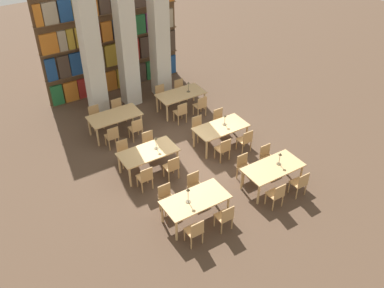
# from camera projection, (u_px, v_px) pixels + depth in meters

# --- Properties ---
(ground_plane) EXTENTS (40.00, 40.00, 0.00)m
(ground_plane) POSITION_uv_depth(u_px,v_px,m) (188.00, 157.00, 14.70)
(ground_plane) COLOR #4C3828
(bookshelf_bank) EXTENTS (5.90, 0.35, 5.50)m
(bookshelf_bank) POSITION_uv_depth(u_px,v_px,m) (111.00, 29.00, 17.11)
(bookshelf_bank) COLOR brown
(bookshelf_bank) RESTS_ON ground_plane
(pillar_left) EXTENTS (0.64, 0.64, 6.00)m
(pillar_left) POSITION_uv_depth(u_px,v_px,m) (89.00, 40.00, 15.33)
(pillar_left) COLOR beige
(pillar_left) RESTS_ON ground_plane
(pillar_center) EXTENTS (0.64, 0.64, 6.00)m
(pillar_center) POSITION_uv_depth(u_px,v_px,m) (125.00, 32.00, 15.94)
(pillar_center) COLOR beige
(pillar_center) RESTS_ON ground_plane
(pillar_right) EXTENTS (0.64, 0.64, 6.00)m
(pillar_right) POSITION_uv_depth(u_px,v_px,m) (159.00, 25.00, 16.55)
(pillar_right) COLOR beige
(pillar_right) RESTS_ON ground_plane
(reading_table_0) EXTENTS (1.87, 0.95, 0.78)m
(reading_table_0) POSITION_uv_depth(u_px,v_px,m) (195.00, 201.00, 11.92)
(reading_table_0) COLOR tan
(reading_table_0) RESTS_ON ground_plane
(chair_0) EXTENTS (0.42, 0.40, 0.88)m
(chair_0) POSITION_uv_depth(u_px,v_px,m) (195.00, 231.00, 11.30)
(chair_0) COLOR tan
(chair_0) RESTS_ON ground_plane
(chair_1) EXTENTS (0.42, 0.40, 0.88)m
(chair_1) POSITION_uv_depth(u_px,v_px,m) (166.00, 198.00, 12.34)
(chair_1) COLOR tan
(chair_1) RESTS_ON ground_plane
(chair_2) EXTENTS (0.42, 0.40, 0.88)m
(chair_2) POSITION_uv_depth(u_px,v_px,m) (225.00, 217.00, 11.73)
(chair_2) COLOR tan
(chair_2) RESTS_ON ground_plane
(chair_3) EXTENTS (0.42, 0.40, 0.88)m
(chair_3) POSITION_uv_depth(u_px,v_px,m) (195.00, 185.00, 12.77)
(chair_3) COLOR tan
(chair_3) RESTS_ON ground_plane
(desk_lamp_0) EXTENTS (0.14, 0.14, 0.49)m
(desk_lamp_0) POSITION_uv_depth(u_px,v_px,m) (188.00, 193.00, 11.58)
(desk_lamp_0) COLOR brown
(desk_lamp_0) RESTS_ON reading_table_0
(reading_table_1) EXTENTS (1.87, 0.95, 0.78)m
(reading_table_1) POSITION_uv_depth(u_px,v_px,m) (273.00, 169.00, 13.07)
(reading_table_1) COLOR tan
(reading_table_1) RESTS_ON ground_plane
(chair_4) EXTENTS (0.42, 0.40, 0.88)m
(chair_4) POSITION_uv_depth(u_px,v_px,m) (276.00, 194.00, 12.46)
(chair_4) COLOR tan
(chair_4) RESTS_ON ground_plane
(chair_5) EXTENTS (0.42, 0.40, 0.88)m
(chair_5) POSITION_uv_depth(u_px,v_px,m) (244.00, 167.00, 13.50)
(chair_5) COLOR tan
(chair_5) RESTS_ON ground_plane
(chair_6) EXTENTS (0.42, 0.40, 0.88)m
(chair_6) POSITION_uv_depth(u_px,v_px,m) (300.00, 183.00, 12.86)
(chair_6) COLOR tan
(chair_6) RESTS_ON ground_plane
(chair_7) EXTENTS (0.42, 0.40, 0.88)m
(chair_7) POSITION_uv_depth(u_px,v_px,m) (267.00, 157.00, 13.90)
(chair_7) COLOR tan
(chair_7) RESTS_ON ground_plane
(desk_lamp_1) EXTENTS (0.14, 0.14, 0.42)m
(desk_lamp_1) POSITION_uv_depth(u_px,v_px,m) (280.00, 157.00, 12.96)
(desk_lamp_1) COLOR brown
(desk_lamp_1) RESTS_ON reading_table_1
(reading_table_2) EXTENTS (1.87, 0.95, 0.78)m
(reading_table_2) POSITION_uv_depth(u_px,v_px,m) (148.00, 154.00, 13.69)
(reading_table_2) COLOR tan
(reading_table_2) RESTS_ON ground_plane
(chair_8) EXTENTS (0.42, 0.40, 0.88)m
(chair_8) POSITION_uv_depth(u_px,v_px,m) (145.00, 177.00, 13.08)
(chair_8) COLOR tan
(chair_8) RESTS_ON ground_plane
(chair_9) EXTENTS (0.42, 0.40, 0.88)m
(chair_9) POSITION_uv_depth(u_px,v_px,m) (124.00, 152.00, 14.12)
(chair_9) COLOR tan
(chair_9) RESTS_ON ground_plane
(chair_10) EXTENTS (0.42, 0.40, 0.88)m
(chair_10) POSITION_uv_depth(u_px,v_px,m) (172.00, 167.00, 13.49)
(chair_10) COLOR tan
(chair_10) RESTS_ON ground_plane
(chair_11) EXTENTS (0.42, 0.40, 0.88)m
(chair_11) POSITION_uv_depth(u_px,v_px,m) (149.00, 143.00, 14.53)
(chair_11) COLOR tan
(chair_11) RESTS_ON ground_plane
(desk_lamp_2) EXTENTS (0.14, 0.14, 0.44)m
(desk_lamp_2) POSITION_uv_depth(u_px,v_px,m) (156.00, 141.00, 13.61)
(desk_lamp_2) COLOR brown
(desk_lamp_2) RESTS_ON reading_table_2
(reading_table_3) EXTENTS (1.87, 0.95, 0.78)m
(reading_table_3) POSITION_uv_depth(u_px,v_px,m) (221.00, 129.00, 14.85)
(reading_table_3) COLOR tan
(reading_table_3) RESTS_ON ground_plane
(chair_12) EXTENTS (0.42, 0.40, 0.88)m
(chair_12) POSITION_uv_depth(u_px,v_px,m) (223.00, 149.00, 14.27)
(chair_12) COLOR tan
(chair_12) RESTS_ON ground_plane
(chair_13) EXTENTS (0.42, 0.40, 0.88)m
(chair_13) POSITION_uv_depth(u_px,v_px,m) (199.00, 127.00, 15.31)
(chair_13) COLOR tan
(chair_13) RESTS_ON ground_plane
(chair_14) EXTENTS (0.42, 0.40, 0.88)m
(chair_14) POSITION_uv_depth(u_px,v_px,m) (245.00, 140.00, 14.67)
(chair_14) COLOR tan
(chair_14) RESTS_ON ground_plane
(chair_15) EXTENTS (0.42, 0.40, 0.88)m
(chair_15) POSITION_uv_depth(u_px,v_px,m) (220.00, 120.00, 15.71)
(chair_15) COLOR tan
(chair_15) RESTS_ON ground_plane
(desk_lamp_3) EXTENTS (0.14, 0.14, 0.41)m
(desk_lamp_3) POSITION_uv_depth(u_px,v_px,m) (225.00, 118.00, 14.75)
(desk_lamp_3) COLOR brown
(desk_lamp_3) RESTS_ON reading_table_3
(reading_table_4) EXTENTS (1.87, 0.95, 0.78)m
(reading_table_4) POSITION_uv_depth(u_px,v_px,m) (115.00, 117.00, 15.46)
(reading_table_4) COLOR tan
(reading_table_4) RESTS_ON ground_plane
(chair_16) EXTENTS (0.42, 0.40, 0.88)m
(chair_16) POSITION_uv_depth(u_px,v_px,m) (112.00, 136.00, 14.86)
(chair_16) COLOR tan
(chair_16) RESTS_ON ground_plane
(chair_17) EXTENTS (0.42, 0.40, 0.88)m
(chair_17) POSITION_uv_depth(u_px,v_px,m) (96.00, 116.00, 15.91)
(chair_17) COLOR tan
(chair_17) RESTS_ON ground_plane
(chair_18) EXTENTS (0.42, 0.40, 0.88)m
(chair_18) POSITION_uv_depth(u_px,v_px,m) (136.00, 128.00, 15.26)
(chair_18) COLOR tan
(chair_18) RESTS_ON ground_plane
(chair_19) EXTENTS (0.42, 0.40, 0.88)m
(chair_19) POSITION_uv_depth(u_px,v_px,m) (118.00, 109.00, 16.30)
(chair_19) COLOR tan
(chair_19) RESTS_ON ground_plane
(reading_table_5) EXTENTS (1.87, 0.95, 0.78)m
(reading_table_5) POSITION_uv_depth(u_px,v_px,m) (181.00, 95.00, 16.76)
(reading_table_5) COLOR tan
(reading_table_5) RESTS_ON ground_plane
(chair_20) EXTENTS (0.42, 0.40, 0.88)m
(chair_20) POSITION_uv_depth(u_px,v_px,m) (181.00, 112.00, 16.16)
(chair_20) COLOR tan
(chair_20) RESTS_ON ground_plane
(chair_21) EXTENTS (0.42, 0.40, 0.88)m
(chair_21) POSITION_uv_depth(u_px,v_px,m) (161.00, 95.00, 17.20)
(chair_21) COLOR tan
(chair_21) RESTS_ON ground_plane
(chair_22) EXTENTS (0.42, 0.40, 0.88)m
(chair_22) POSITION_uv_depth(u_px,v_px,m) (201.00, 105.00, 16.55)
(chair_22) COLOR tan
(chair_22) RESTS_ON ground_plane
(chair_23) EXTENTS (0.42, 0.40, 0.88)m
(chair_23) POSITION_uv_depth(u_px,v_px,m) (180.00, 89.00, 17.59)
(chair_23) COLOR tan
(chair_23) RESTS_ON ground_plane
(desk_lamp_4) EXTENTS (0.14, 0.14, 0.43)m
(desk_lamp_4) POSITION_uv_depth(u_px,v_px,m) (188.00, 85.00, 16.65)
(desk_lamp_4) COLOR brown
(desk_lamp_4) RESTS_ON reading_table_5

